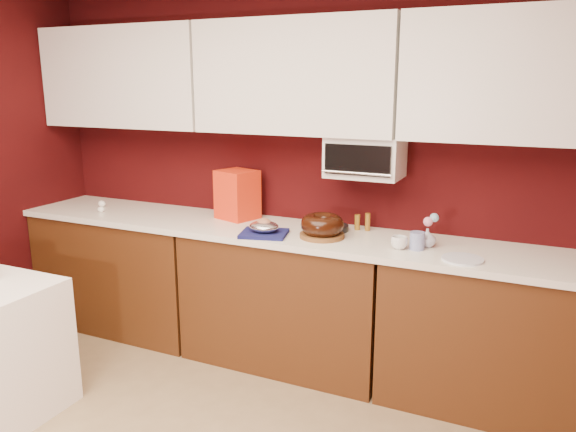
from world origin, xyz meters
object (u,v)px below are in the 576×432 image
(pandoro_box, at_px, (237,195))
(coffee_mug, at_px, (399,241))
(blue_jar, at_px, (417,241))
(flower_vase, at_px, (427,236))
(toaster_oven, at_px, (365,157))
(foil_ham_nest, at_px, (264,227))
(bundt_cake, at_px, (322,225))

(pandoro_box, height_order, coffee_mug, pandoro_box)
(blue_jar, bearing_deg, pandoro_box, 170.22)
(blue_jar, height_order, flower_vase, flower_vase)
(toaster_oven, distance_m, foil_ham_nest, 0.75)
(blue_jar, xyz_separation_m, flower_vase, (0.04, 0.08, 0.01))
(bundt_cake, xyz_separation_m, foil_ham_nest, (-0.34, -0.10, -0.03))
(toaster_oven, distance_m, coffee_mug, 0.59)
(bundt_cake, distance_m, blue_jar, 0.58)
(toaster_oven, relative_size, bundt_cake, 1.72)
(coffee_mug, bearing_deg, flower_vase, 40.39)
(toaster_oven, relative_size, foil_ham_nest, 2.39)
(blue_jar, bearing_deg, foil_ham_nest, -174.06)
(bundt_cake, bearing_deg, flower_vase, 6.45)
(foil_ham_nest, bearing_deg, coffee_mug, 4.17)
(bundt_cake, relative_size, pandoro_box, 0.78)
(pandoro_box, relative_size, coffee_mug, 3.74)
(bundt_cake, distance_m, pandoro_box, 0.75)
(blue_jar, bearing_deg, flower_vase, 62.88)
(toaster_oven, bearing_deg, pandoro_box, -178.95)
(foil_ham_nest, relative_size, pandoro_box, 0.56)
(blue_jar, bearing_deg, toaster_oven, 148.61)
(bundt_cake, height_order, blue_jar, bundt_cake)
(foil_ham_nest, relative_size, blue_jar, 1.87)
(foil_ham_nest, xyz_separation_m, coffee_mug, (0.83, 0.06, -0.01))
(foil_ham_nest, bearing_deg, flower_vase, 10.25)
(bundt_cake, xyz_separation_m, pandoro_box, (-0.71, 0.21, 0.09))
(foil_ham_nest, bearing_deg, bundt_cake, 16.86)
(blue_jar, distance_m, flower_vase, 0.09)
(bundt_cake, xyz_separation_m, flower_vase, (0.62, 0.07, -0.02))
(flower_vase, bearing_deg, bundt_cake, -173.55)
(bundt_cake, distance_m, coffee_mug, 0.49)
(toaster_oven, distance_m, flower_vase, 0.62)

